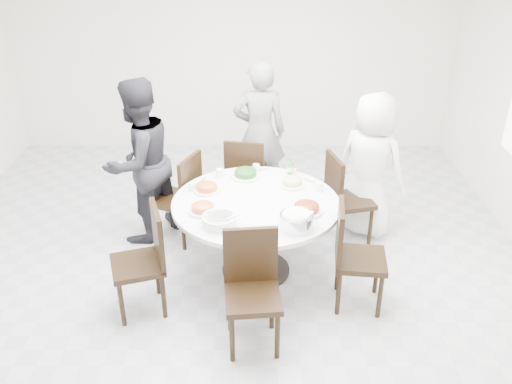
{
  "coord_description": "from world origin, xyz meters",
  "views": [
    {
      "loc": [
        0.34,
        -4.34,
        3.04
      ],
      "look_at": [
        0.33,
        -0.06,
        0.82
      ],
      "focal_mm": 38.0,
      "sensor_mm": 36.0,
      "label": 1
    }
  ],
  "objects_px": {
    "diner_right": "(371,166)",
    "diner_left": "(139,162)",
    "diner_middle": "(259,133)",
    "rice_bowl": "(297,221)",
    "chair_ne": "(350,199)",
    "chair_nw": "(175,197)",
    "soup_bowl": "(219,221)",
    "dining_table": "(256,237)",
    "chair_n": "(248,176)",
    "beverage_bottle": "(291,167)",
    "chair_se": "(361,257)",
    "chair_sw": "(137,263)",
    "chair_s": "(253,295)"
  },
  "relations": [
    {
      "from": "chair_n",
      "to": "beverage_bottle",
      "type": "relative_size",
      "value": 4.49
    },
    {
      "from": "dining_table",
      "to": "chair_n",
      "type": "xyz_separation_m",
      "value": [
        -0.09,
        1.08,
        0.1
      ]
    },
    {
      "from": "dining_table",
      "to": "chair_ne",
      "type": "xyz_separation_m",
      "value": [
        0.95,
        0.57,
        0.1
      ]
    },
    {
      "from": "chair_nw",
      "to": "diner_middle",
      "type": "height_order",
      "value": "diner_middle"
    },
    {
      "from": "chair_s",
      "to": "soup_bowl",
      "type": "relative_size",
      "value": 3.33
    },
    {
      "from": "chair_sw",
      "to": "soup_bowl",
      "type": "xyz_separation_m",
      "value": [
        0.68,
        0.14,
        0.32
      ]
    },
    {
      "from": "diner_right",
      "to": "soup_bowl",
      "type": "relative_size",
      "value": 5.32
    },
    {
      "from": "diner_right",
      "to": "chair_s",
      "type": "bearing_deg",
      "value": 94.15
    },
    {
      "from": "dining_table",
      "to": "diner_right",
      "type": "relative_size",
      "value": 0.99
    },
    {
      "from": "chair_nw",
      "to": "diner_middle",
      "type": "xyz_separation_m",
      "value": [
        0.85,
        0.91,
        0.35
      ]
    },
    {
      "from": "rice_bowl",
      "to": "beverage_bottle",
      "type": "relative_size",
      "value": 1.33
    },
    {
      "from": "beverage_bottle",
      "to": "dining_table",
      "type": "bearing_deg",
      "value": -123.65
    },
    {
      "from": "chair_s",
      "to": "chair_se",
      "type": "xyz_separation_m",
      "value": [
        0.9,
        0.51,
        0.0
      ]
    },
    {
      "from": "chair_n",
      "to": "chair_nw",
      "type": "distance_m",
      "value": 0.88
    },
    {
      "from": "dining_table",
      "to": "beverage_bottle",
      "type": "bearing_deg",
      "value": 56.35
    },
    {
      "from": "chair_se",
      "to": "dining_table",
      "type": "bearing_deg",
      "value": 68.63
    },
    {
      "from": "dining_table",
      "to": "chair_n",
      "type": "relative_size",
      "value": 1.58
    },
    {
      "from": "chair_s",
      "to": "diner_right",
      "type": "relative_size",
      "value": 0.63
    },
    {
      "from": "chair_nw",
      "to": "diner_right",
      "type": "bearing_deg",
      "value": 116.61
    },
    {
      "from": "chair_nw",
      "to": "chair_sw",
      "type": "relative_size",
      "value": 1.0
    },
    {
      "from": "chair_se",
      "to": "diner_right",
      "type": "height_order",
      "value": "diner_right"
    },
    {
      "from": "diner_right",
      "to": "chair_sw",
      "type": "bearing_deg",
      "value": 69.88
    },
    {
      "from": "chair_ne",
      "to": "chair_nw",
      "type": "distance_m",
      "value": 1.77
    },
    {
      "from": "chair_ne",
      "to": "chair_n",
      "type": "distance_m",
      "value": 1.16
    },
    {
      "from": "rice_bowl",
      "to": "dining_table",
      "type": "bearing_deg",
      "value": 126.78
    },
    {
      "from": "diner_right",
      "to": "diner_left",
      "type": "height_order",
      "value": "diner_left"
    },
    {
      "from": "soup_bowl",
      "to": "dining_table",
      "type": "bearing_deg",
      "value": 54.0
    },
    {
      "from": "chair_nw",
      "to": "diner_middle",
      "type": "relative_size",
      "value": 0.58
    },
    {
      "from": "chair_sw",
      "to": "chair_n",
      "type": "bearing_deg",
      "value": 133.52
    },
    {
      "from": "diner_left",
      "to": "rice_bowl",
      "type": "bearing_deg",
      "value": 90.55
    },
    {
      "from": "rice_bowl",
      "to": "soup_bowl",
      "type": "distance_m",
      "value": 0.63
    },
    {
      "from": "dining_table",
      "to": "chair_s",
      "type": "xyz_separation_m",
      "value": [
        -0.02,
        -0.97,
        0.1
      ]
    },
    {
      "from": "chair_ne",
      "to": "chair_nw",
      "type": "xyz_separation_m",
      "value": [
        -1.77,
        0.02,
        0.0
      ]
    },
    {
      "from": "diner_right",
      "to": "diner_left",
      "type": "xyz_separation_m",
      "value": [
        -2.32,
        -0.1,
        0.08
      ]
    },
    {
      "from": "chair_sw",
      "to": "diner_middle",
      "type": "bearing_deg",
      "value": 135.59
    },
    {
      "from": "soup_bowl",
      "to": "diner_middle",
      "type": "bearing_deg",
      "value": 80.05
    },
    {
      "from": "diner_right",
      "to": "chair_nw",
      "type": "bearing_deg",
      "value": 43.12
    },
    {
      "from": "diner_left",
      "to": "chair_se",
      "type": "bearing_deg",
      "value": 98.08
    },
    {
      "from": "chair_sw",
      "to": "diner_left",
      "type": "height_order",
      "value": "diner_left"
    },
    {
      "from": "chair_n",
      "to": "rice_bowl",
      "type": "xyz_separation_m",
      "value": [
        0.43,
        -1.53,
        0.34
      ]
    },
    {
      "from": "chair_se",
      "to": "diner_left",
      "type": "bearing_deg",
      "value": 67.88
    },
    {
      "from": "diner_middle",
      "to": "beverage_bottle",
      "type": "distance_m",
      "value": 1.04
    },
    {
      "from": "chair_nw",
      "to": "rice_bowl",
      "type": "bearing_deg",
      "value": 70.05
    },
    {
      "from": "dining_table",
      "to": "chair_se",
      "type": "distance_m",
      "value": 1.0
    },
    {
      "from": "chair_nw",
      "to": "beverage_bottle",
      "type": "xyz_separation_m",
      "value": [
        1.15,
        -0.09,
        0.38
      ]
    },
    {
      "from": "chair_se",
      "to": "diner_middle",
      "type": "bearing_deg",
      "value": 29.87
    },
    {
      "from": "diner_middle",
      "to": "rice_bowl",
      "type": "distance_m",
      "value": 1.96
    },
    {
      "from": "soup_bowl",
      "to": "chair_sw",
      "type": "bearing_deg",
      "value": -168.44
    },
    {
      "from": "chair_se",
      "to": "rice_bowl",
      "type": "xyz_separation_m",
      "value": [
        -0.55,
        0.02,
        0.34
      ]
    },
    {
      "from": "dining_table",
      "to": "diner_middle",
      "type": "bearing_deg",
      "value": 88.64
    }
  ]
}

